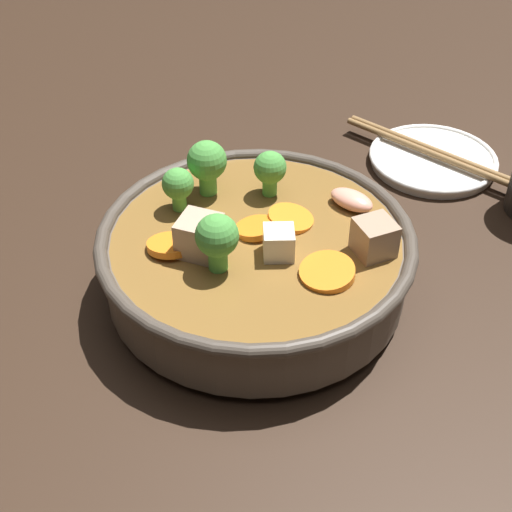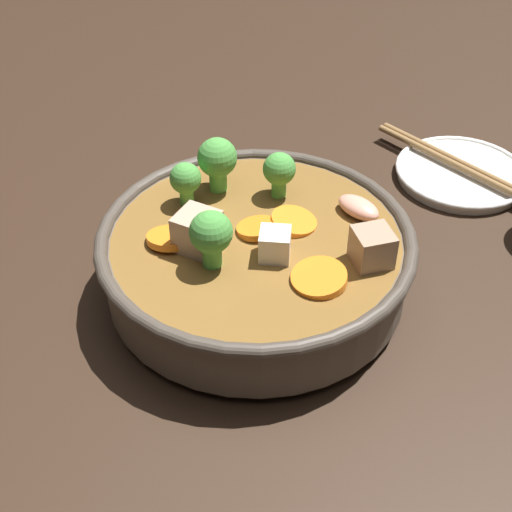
# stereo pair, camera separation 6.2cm
# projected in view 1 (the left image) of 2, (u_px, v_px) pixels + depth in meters

# --- Properties ---
(ground_plane) EXTENTS (3.00, 3.00, 0.00)m
(ground_plane) POSITION_uv_depth(u_px,v_px,m) (256.00, 291.00, 0.64)
(ground_plane) COLOR black
(stirfry_bowl) EXTENTS (0.27, 0.27, 0.11)m
(stirfry_bowl) POSITION_uv_depth(u_px,v_px,m) (256.00, 254.00, 0.62)
(stirfry_bowl) COLOR #51473D
(stirfry_bowl) RESTS_ON ground_plane
(side_saucer) EXTENTS (0.14, 0.14, 0.01)m
(side_saucer) POSITION_uv_depth(u_px,v_px,m) (433.00, 160.00, 0.80)
(side_saucer) COLOR white
(side_saucer) RESTS_ON ground_plane
(chopsticks_pair) EXTENTS (0.15, 0.19, 0.01)m
(chopsticks_pair) POSITION_uv_depth(u_px,v_px,m) (434.00, 152.00, 0.79)
(chopsticks_pair) COLOR olive
(chopsticks_pair) RESTS_ON side_saucer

